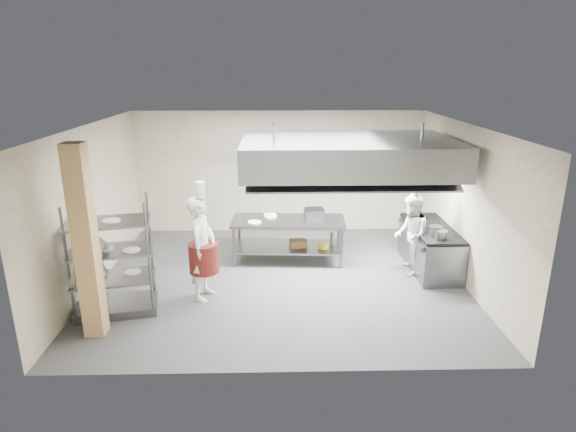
{
  "coord_description": "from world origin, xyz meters",
  "views": [
    {
      "loc": [
        -0.06,
        -8.66,
        4.02
      ],
      "look_at": [
        0.16,
        0.2,
        1.24
      ],
      "focal_mm": 30.0,
      "sensor_mm": 36.0,
      "label": 1
    }
  ],
  "objects_px": {
    "cooking_range": "(429,249)",
    "griddle": "(314,214)",
    "island": "(288,240)",
    "pass_rack": "(112,257)",
    "stockpot": "(435,231)",
    "chef_plating": "(93,270)",
    "chef_line": "(411,235)",
    "chef_head": "(202,248)"
  },
  "relations": [
    {
      "from": "cooking_range",
      "to": "chef_line",
      "type": "relative_size",
      "value": 1.23
    },
    {
      "from": "chef_plating",
      "to": "chef_line",
      "type": "bearing_deg",
      "value": 123.7
    },
    {
      "from": "chef_head",
      "to": "stockpot",
      "type": "height_order",
      "value": "chef_head"
    },
    {
      "from": "pass_rack",
      "to": "cooking_range",
      "type": "height_order",
      "value": "pass_rack"
    },
    {
      "from": "pass_rack",
      "to": "griddle",
      "type": "height_order",
      "value": "pass_rack"
    },
    {
      "from": "island",
      "to": "chef_plating",
      "type": "xyz_separation_m",
      "value": [
        -3.18,
        -2.52,
        0.45
      ]
    },
    {
      "from": "pass_rack",
      "to": "chef_plating",
      "type": "height_order",
      "value": "pass_rack"
    },
    {
      "from": "cooking_range",
      "to": "chef_line",
      "type": "height_order",
      "value": "chef_line"
    },
    {
      "from": "chef_head",
      "to": "chef_plating",
      "type": "height_order",
      "value": "chef_head"
    },
    {
      "from": "chef_head",
      "to": "chef_plating",
      "type": "relative_size",
      "value": 1.04
    },
    {
      "from": "island",
      "to": "cooking_range",
      "type": "distance_m",
      "value": 2.94
    },
    {
      "from": "cooking_range",
      "to": "stockpot",
      "type": "relative_size",
      "value": 7.65
    },
    {
      "from": "pass_rack",
      "to": "griddle",
      "type": "bearing_deg",
      "value": 21.47
    },
    {
      "from": "chef_head",
      "to": "chef_plating",
      "type": "distance_m",
      "value": 1.81
    },
    {
      "from": "chef_plating",
      "to": "chef_head",
      "type": "bearing_deg",
      "value": 132.42
    },
    {
      "from": "chef_head",
      "to": "griddle",
      "type": "distance_m",
      "value": 2.79
    },
    {
      "from": "island",
      "to": "pass_rack",
      "type": "xyz_separation_m",
      "value": [
        -2.98,
        -2.19,
        0.54
      ]
    },
    {
      "from": "pass_rack",
      "to": "chef_plating",
      "type": "distance_m",
      "value": 0.4
    },
    {
      "from": "cooking_range",
      "to": "chef_head",
      "type": "distance_m",
      "value": 4.65
    },
    {
      "from": "chef_head",
      "to": "stockpot",
      "type": "xyz_separation_m",
      "value": [
        4.37,
        0.7,
        0.05
      ]
    },
    {
      "from": "island",
      "to": "cooking_range",
      "type": "height_order",
      "value": "island"
    },
    {
      "from": "griddle",
      "to": "pass_rack",
      "type": "bearing_deg",
      "value": -153.29
    },
    {
      "from": "chef_line",
      "to": "griddle",
      "type": "distance_m",
      "value": 2.05
    },
    {
      "from": "chef_head",
      "to": "island",
      "type": "bearing_deg",
      "value": -30.26
    },
    {
      "from": "chef_line",
      "to": "cooking_range",
      "type": "bearing_deg",
      "value": 124.68
    },
    {
      "from": "chef_line",
      "to": "griddle",
      "type": "xyz_separation_m",
      "value": [
        -1.86,
        0.83,
        0.2
      ]
    },
    {
      "from": "chef_head",
      "to": "griddle",
      "type": "bearing_deg",
      "value": -37.41
    },
    {
      "from": "chef_head",
      "to": "chef_line",
      "type": "xyz_separation_m",
      "value": [
        3.98,
        0.98,
        -0.13
      ]
    },
    {
      "from": "pass_rack",
      "to": "griddle",
      "type": "xyz_separation_m",
      "value": [
        3.54,
        2.28,
        0.02
      ]
    },
    {
      "from": "stockpot",
      "to": "island",
      "type": "bearing_deg",
      "value": 160.24
    },
    {
      "from": "chef_head",
      "to": "griddle",
      "type": "height_order",
      "value": "chef_head"
    },
    {
      "from": "island",
      "to": "stockpot",
      "type": "relative_size",
      "value": 9.09
    },
    {
      "from": "cooking_range",
      "to": "pass_rack",
      "type": "bearing_deg",
      "value": -164.01
    },
    {
      "from": "chef_plating",
      "to": "stockpot",
      "type": "xyz_separation_m",
      "value": [
        5.99,
        1.51,
        0.09
      ]
    },
    {
      "from": "island",
      "to": "griddle",
      "type": "bearing_deg",
      "value": 13.13
    },
    {
      "from": "cooking_range",
      "to": "griddle",
      "type": "xyz_separation_m",
      "value": [
        -2.34,
        0.6,
        0.59
      ]
    },
    {
      "from": "chef_line",
      "to": "chef_plating",
      "type": "xyz_separation_m",
      "value": [
        -5.6,
        -1.78,
        0.09
      ]
    },
    {
      "from": "chef_head",
      "to": "stockpot",
      "type": "distance_m",
      "value": 4.42
    },
    {
      "from": "cooking_range",
      "to": "stockpot",
      "type": "distance_m",
      "value": 0.77
    },
    {
      "from": "pass_rack",
      "to": "cooking_range",
      "type": "distance_m",
      "value": 6.14
    },
    {
      "from": "stockpot",
      "to": "chef_plating",
      "type": "bearing_deg",
      "value": -165.87
    },
    {
      "from": "pass_rack",
      "to": "chef_plating",
      "type": "bearing_deg",
      "value": -132.51
    }
  ]
}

